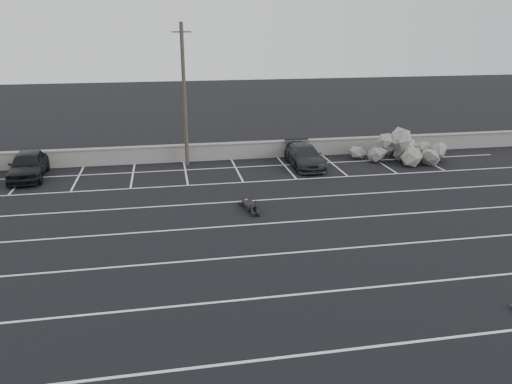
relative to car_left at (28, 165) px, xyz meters
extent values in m
plane|color=black|center=(10.65, -12.00, -0.76)|extent=(120.00, 120.00, 0.00)
cube|color=gray|center=(10.65, 2.00, -0.26)|extent=(50.00, 0.35, 1.00)
cube|color=gray|center=(10.65, 2.00, 0.26)|extent=(50.00, 0.45, 0.08)
cube|color=silver|center=(10.65, -18.00, -0.75)|extent=(36.00, 0.10, 0.01)
cube|color=silver|center=(10.65, -15.00, -0.75)|extent=(36.00, 0.10, 0.01)
cube|color=silver|center=(10.65, -12.00, -0.75)|extent=(36.00, 0.10, 0.01)
cube|color=silver|center=(10.65, -9.00, -0.75)|extent=(36.00, 0.10, 0.01)
cube|color=silver|center=(10.65, -6.00, -0.75)|extent=(36.00, 0.10, 0.01)
cube|color=silver|center=(10.65, -3.00, -0.75)|extent=(36.00, 0.10, 0.01)
cube|color=silver|center=(10.65, 0.00, -0.75)|extent=(36.00, 0.10, 0.01)
cube|color=silver|center=(-0.35, -0.50, -0.75)|extent=(0.10, 5.00, 0.01)
cube|color=silver|center=(2.65, -0.50, -0.75)|extent=(0.10, 5.00, 0.01)
cube|color=silver|center=(5.65, -0.50, -0.75)|extent=(0.10, 5.00, 0.01)
cube|color=silver|center=(8.65, -0.50, -0.75)|extent=(0.10, 5.00, 0.01)
cube|color=silver|center=(11.65, -0.50, -0.75)|extent=(0.10, 5.00, 0.01)
cube|color=silver|center=(14.65, -0.50, -0.75)|extent=(0.10, 5.00, 0.01)
cube|color=silver|center=(17.65, -0.50, -0.75)|extent=(0.10, 5.00, 0.01)
cube|color=silver|center=(20.65, -0.50, -0.75)|extent=(0.10, 5.00, 0.01)
cube|color=silver|center=(23.65, -0.50, -0.75)|extent=(0.10, 5.00, 0.01)
imported|color=black|center=(0.00, 0.00, 0.00)|extent=(2.03, 4.53, 1.51)
imported|color=black|center=(15.79, -0.50, -0.12)|extent=(1.82, 4.42, 1.28)
cylinder|color=#4C4238|center=(8.84, 1.20, 3.40)|extent=(0.22, 0.22, 8.30)
cube|color=#4C4238|center=(8.84, 1.20, 6.99)|extent=(1.11, 0.07, 0.07)
cylinder|color=black|center=(16.39, 0.60, -0.34)|extent=(0.64, 0.64, 0.82)
cylinder|color=black|center=(16.39, 0.60, 0.09)|extent=(0.71, 0.71, 0.05)
camera|label=1|loc=(7.63, -28.56, 7.48)|focal=35.00mm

